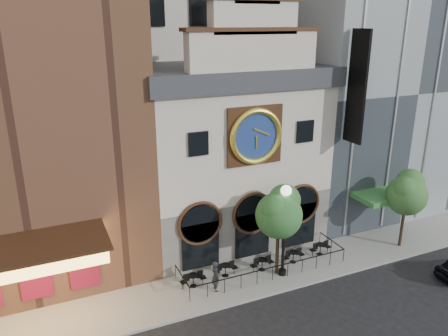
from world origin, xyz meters
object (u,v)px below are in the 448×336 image
at_px(bistro_2, 262,264).
at_px(tree_left, 279,211).
at_px(bistro_0, 193,279).
at_px(bistro_4, 320,248).
at_px(lamppost, 285,221).
at_px(tree_right, 407,192).
at_px(pedestrian, 216,276).
at_px(bistro_1, 225,269).
at_px(bistro_3, 293,256).

relative_size(bistro_2, tree_left, 0.28).
distance_m(bistro_0, tree_left, 6.50).
height_order(bistro_0, bistro_4, same).
height_order(bistro_0, tree_left, tree_left).
height_order(lamppost, tree_right, lamppost).
height_order(lamppost, tree_left, lamppost).
xyz_separation_m(bistro_0, pedestrian, (1.06, -0.89, 0.48)).
bearing_deg(pedestrian, bistro_2, -75.49).
distance_m(bistro_0, tree_right, 15.42).
bearing_deg(bistro_1, bistro_0, -173.47).
bearing_deg(tree_right, pedestrian, 179.00).
bearing_deg(bistro_0, bistro_4, 0.35).
bearing_deg(bistro_3, bistro_0, 179.43).
bearing_deg(tree_left, bistro_0, 172.84).
height_order(bistro_1, bistro_4, same).
height_order(bistro_4, tree_right, tree_right).
relative_size(bistro_1, bistro_2, 1.00).
xyz_separation_m(bistro_0, tree_left, (5.31, -0.67, 3.69)).
xyz_separation_m(bistro_1, bistro_4, (6.90, -0.20, 0.00)).
relative_size(bistro_2, bistro_4, 1.00).
distance_m(bistro_1, bistro_2, 2.41).
bearing_deg(tree_right, tree_left, 177.25).
bearing_deg(bistro_3, bistro_2, -179.70).
relative_size(bistro_4, pedestrian, 0.84).
distance_m(bistro_0, lamppost, 6.43).
relative_size(bistro_2, lamppost, 0.27).
relative_size(bistro_0, lamppost, 0.27).
bearing_deg(tree_left, tree_right, -2.75).
bearing_deg(pedestrian, bistro_1, -43.10).
bearing_deg(bistro_4, bistro_1, 178.38).
distance_m(bistro_1, pedestrian, 1.67).
bearing_deg(pedestrian, bistro_3, -80.42).
relative_size(tree_left, tree_right, 1.04).
bearing_deg(lamppost, tree_left, 114.63).
xyz_separation_m(bistro_2, tree_right, (10.39, -1.05, 3.54)).
height_order(bistro_4, lamppost, lamppost).
height_order(pedestrian, lamppost, lamppost).
xyz_separation_m(bistro_4, pedestrian, (-8.02, -0.94, 0.48)).
xyz_separation_m(bistro_0, bistro_3, (6.87, -0.07, 0.00)).
distance_m(bistro_0, bistro_1, 2.20).
xyz_separation_m(bistro_1, lamppost, (3.30, -1.26, 3.20)).
distance_m(bistro_1, tree_left, 4.92).
bearing_deg(bistro_0, tree_right, -4.32).
xyz_separation_m(bistro_2, bistro_4, (4.51, 0.14, 0.00)).
distance_m(bistro_3, tree_right, 8.89).
relative_size(bistro_4, tree_left, 0.28).
relative_size(bistro_3, tree_right, 0.29).
bearing_deg(bistro_2, bistro_0, 178.99).
height_order(bistro_0, pedestrian, pedestrian).
distance_m(lamppost, tree_right, 9.49).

